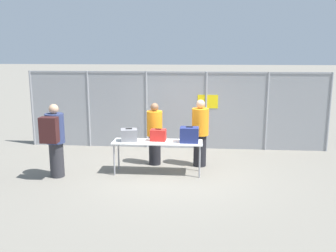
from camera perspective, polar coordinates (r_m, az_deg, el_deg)
ground_plane at (r=9.18m, az=0.23°, el=-7.19°), size 120.00×120.00×0.00m
fence_section at (r=11.19m, az=1.24°, el=2.65°), size 8.97×0.07×2.31m
inspection_table at (r=8.98m, az=-1.60°, el=-2.78°), size 2.15×0.60×0.79m
suitcase_grey at (r=9.05m, az=-5.97°, el=-1.37°), size 0.44×0.39×0.31m
suitcase_red at (r=9.02m, az=-1.50°, el=-1.40°), size 0.38×0.27×0.30m
suitcase_navy at (r=8.87m, az=3.27°, el=-1.35°), size 0.44×0.32×0.39m
traveler_hooded at (r=9.02m, az=-16.93°, el=-1.75°), size 0.43×0.67×1.73m
security_worker_near at (r=9.65m, az=-2.04°, el=-1.08°), size 0.40×0.40×1.62m
security_worker_far at (r=9.55m, az=4.92°, el=-0.93°), size 0.43×0.43×1.72m
utility_trailer at (r=12.82m, az=11.82°, el=-0.14°), size 3.52×2.26×0.65m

